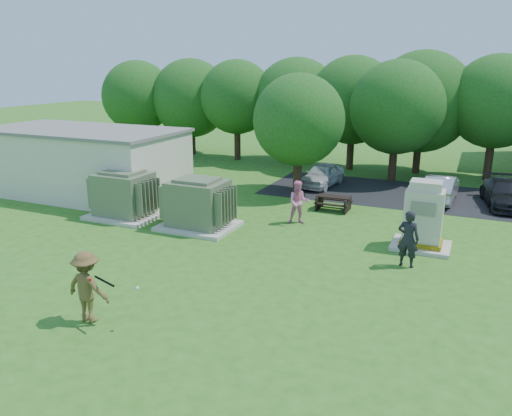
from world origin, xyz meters
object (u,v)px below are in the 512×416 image
at_px(person_by_generator, 408,239).
at_px(person_at_picnic, 299,202).
at_px(batter, 87,287).
at_px(transformer_left, 124,195).
at_px(picnic_table, 333,201).
at_px(car_silver_a, 441,188).
at_px(generator_cabinet, 423,219).
at_px(transformer_right, 198,205).
at_px(car_white, 322,175).
at_px(car_dark, 504,193).

bearing_deg(person_by_generator, person_at_picnic, -24.89).
bearing_deg(batter, transformer_left, -57.04).
relative_size(picnic_table, batter, 0.80).
bearing_deg(car_silver_a, generator_cabinet, 92.40).
xyz_separation_m(picnic_table, batter, (-3.04, -12.60, 0.55)).
distance_m(transformer_left, picnic_table, 9.37).
relative_size(person_by_generator, person_at_picnic, 1.05).
bearing_deg(transformer_right, car_white, 74.48).
height_order(transformer_left, batter, transformer_left).
xyz_separation_m(transformer_left, person_by_generator, (12.06, -0.73, -0.01)).
relative_size(generator_cabinet, batter, 1.30).
xyz_separation_m(batter, person_at_picnic, (2.23, 10.05, -0.04)).
bearing_deg(person_by_generator, picnic_table, -47.49).
relative_size(person_by_generator, car_white, 0.53).
xyz_separation_m(batter, car_silver_a, (7.37, 16.30, -0.32)).
distance_m(picnic_table, car_white, 4.70).
bearing_deg(person_at_picnic, transformer_right, -171.08).
relative_size(transformer_right, generator_cabinet, 1.20).
xyz_separation_m(person_at_picnic, car_dark, (7.97, 6.51, -0.31)).
xyz_separation_m(picnic_table, car_white, (-1.85, 4.32, 0.21)).
bearing_deg(car_dark, car_silver_a, 176.22).
relative_size(person_at_picnic, car_white, 0.50).
bearing_deg(generator_cabinet, person_by_generator, -97.04).
height_order(transformer_left, car_white, transformer_left).
bearing_deg(car_silver_a, person_at_picnic, 53.66).
relative_size(transformer_left, car_white, 0.82).
bearing_deg(batter, person_by_generator, -134.21).
bearing_deg(person_at_picnic, car_white, 75.97).
bearing_deg(car_white, car_dark, 3.35).
height_order(transformer_right, generator_cabinet, generator_cabinet).
height_order(car_silver_a, car_dark, car_silver_a).
relative_size(person_at_picnic, car_silver_a, 0.47).
xyz_separation_m(transformer_right, person_by_generator, (8.36, -0.73, -0.01)).
height_order(generator_cabinet, picnic_table, generator_cabinet).
xyz_separation_m(transformer_right, generator_cabinet, (8.61, 1.29, 0.13)).
xyz_separation_m(generator_cabinet, person_by_generator, (-0.25, -2.02, -0.13)).
xyz_separation_m(person_by_generator, car_white, (-5.85, 9.78, -0.34)).
height_order(transformer_right, batter, transformer_right).
bearing_deg(batter, generator_cabinet, -128.14).
xyz_separation_m(generator_cabinet, batter, (-7.28, -9.15, -0.13)).
bearing_deg(car_white, batter, -88.34).
height_order(car_white, car_dark, car_white).
distance_m(picnic_table, car_silver_a, 5.70).
distance_m(car_white, car_silver_a, 6.21).
relative_size(person_by_generator, car_silver_a, 0.50).
bearing_deg(transformer_left, car_dark, 29.72).
xyz_separation_m(car_white, car_dark, (9.01, -0.37, -0.02)).
height_order(generator_cabinet, car_silver_a, generator_cabinet).
xyz_separation_m(person_by_generator, car_dark, (3.16, 9.42, -0.36)).
xyz_separation_m(picnic_table, car_silver_a, (4.34, 3.69, 0.23)).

